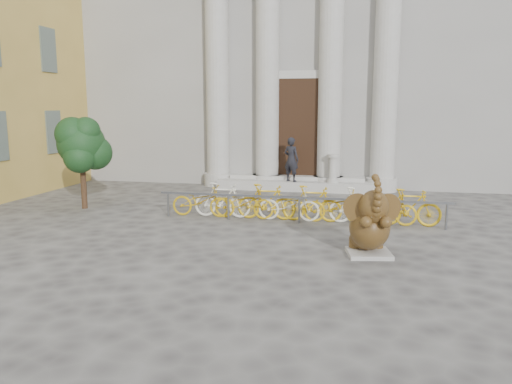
% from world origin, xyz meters
% --- Properties ---
extents(ground, '(80.00, 80.00, 0.00)m').
position_xyz_m(ground, '(0.00, 0.00, 0.00)').
color(ground, '#474442').
rests_on(ground, ground).
extents(classical_building, '(22.00, 10.70, 12.00)m').
position_xyz_m(classical_building, '(0.00, 14.93, 5.98)').
color(classical_building, gray).
rests_on(classical_building, ground).
extents(entrance_steps, '(6.00, 1.20, 0.36)m').
position_xyz_m(entrance_steps, '(0.00, 9.40, 0.18)').
color(entrance_steps, '#A8A59E').
rests_on(entrance_steps, ground).
extents(elephant_statue, '(1.18, 1.39, 1.79)m').
position_xyz_m(elephant_statue, '(2.69, 1.12, 0.65)').
color(elephant_statue, '#A8A59E').
rests_on(elephant_statue, ground).
extents(bike_rack, '(8.00, 0.53, 1.00)m').
position_xyz_m(bike_rack, '(0.83, 4.10, 0.50)').
color(bike_rack, slate).
rests_on(bike_rack, ground).
extents(tree, '(1.63, 1.49, 2.84)m').
position_xyz_m(tree, '(-5.94, 4.40, 1.98)').
color(tree, '#332114').
rests_on(tree, ground).
extents(pedestrian, '(0.71, 0.60, 1.66)m').
position_xyz_m(pedestrian, '(-0.14, 9.06, 1.19)').
color(pedestrian, black).
rests_on(pedestrian, entrance_steps).
extents(balustrade_post, '(0.43, 0.43, 1.05)m').
position_xyz_m(balustrade_post, '(1.42, 9.10, 0.85)').
color(balustrade_post, '#A8A59E').
rests_on(balustrade_post, entrance_steps).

